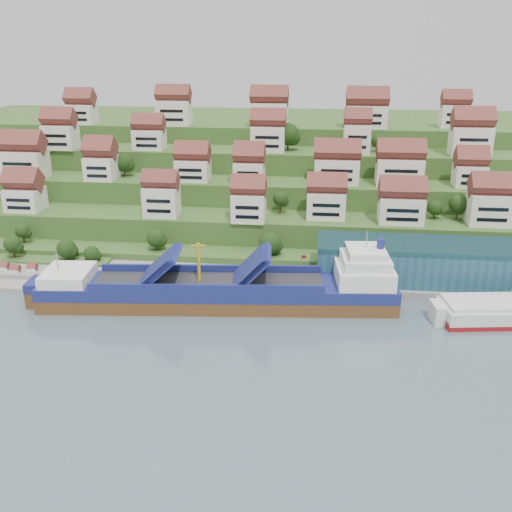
# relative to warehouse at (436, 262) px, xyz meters

# --- Properties ---
(ground) EXTENTS (300.00, 300.00, 0.00)m
(ground) POSITION_rel_warehouse_xyz_m (-52.00, -17.00, -7.20)
(ground) COLOR slate
(ground) RESTS_ON ground
(quay) EXTENTS (180.00, 14.00, 2.20)m
(quay) POSITION_rel_warehouse_xyz_m (-32.00, -2.00, -6.10)
(quay) COLOR gray
(quay) RESTS_ON ground
(pebble_beach) EXTENTS (45.00, 20.00, 1.00)m
(pebble_beach) POSITION_rel_warehouse_xyz_m (-110.00, -5.00, -6.70)
(pebble_beach) COLOR gray
(pebble_beach) RESTS_ON ground
(hillside) EXTENTS (260.00, 128.00, 31.00)m
(hillside) POSITION_rel_warehouse_xyz_m (-52.00, 86.55, 3.46)
(hillside) COLOR #2D4C1E
(hillside) RESTS_ON ground
(hillside_village) EXTENTS (157.27, 64.46, 28.96)m
(hillside_village) POSITION_rel_warehouse_xyz_m (-47.94, 44.35, 17.56)
(hillside_village) COLOR white
(hillside_village) RESTS_ON ground
(hillside_trees) EXTENTS (140.97, 62.18, 31.58)m
(hillside_trees) POSITION_rel_warehouse_xyz_m (-58.27, 29.68, 10.30)
(hillside_trees) COLOR #203D14
(hillside_trees) RESTS_ON ground
(warehouse) EXTENTS (60.00, 15.00, 10.00)m
(warehouse) POSITION_rel_warehouse_xyz_m (0.00, 0.00, 0.00)
(warehouse) COLOR #265467
(warehouse) RESTS_ON quay
(flagpole) EXTENTS (1.28, 0.16, 8.00)m
(flagpole) POSITION_rel_warehouse_xyz_m (-33.89, -7.00, -0.32)
(flagpole) COLOR gray
(flagpole) RESTS_ON quay
(beach_huts) EXTENTS (14.40, 3.70, 2.20)m
(beach_huts) POSITION_rel_warehouse_xyz_m (-112.00, -6.25, -5.10)
(beach_huts) COLOR white
(beach_huts) RESTS_ON pebble_beach
(cargo_ship) EXTENTS (85.74, 20.79, 18.92)m
(cargo_ship) POSITION_rel_warehouse_xyz_m (-51.19, -16.13, -3.66)
(cargo_ship) COLOR brown
(cargo_ship) RESTS_ON ground
(second_ship) EXTENTS (29.41, 14.42, 8.18)m
(second_ship) POSITION_rel_warehouse_xyz_m (13.09, -17.28, -4.73)
(second_ship) COLOR maroon
(second_ship) RESTS_ON ground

